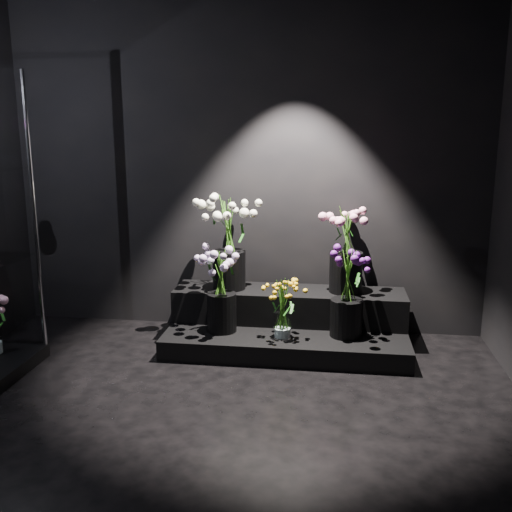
# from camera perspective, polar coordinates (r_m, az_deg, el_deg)

# --- Properties ---
(floor) EXTENTS (4.00, 4.00, 0.00)m
(floor) POSITION_cam_1_polar(r_m,az_deg,el_deg) (3.33, -6.45, -18.47)
(floor) COLOR black
(floor) RESTS_ON ground
(wall_back) EXTENTS (4.00, 0.00, 4.00)m
(wall_back) POSITION_cam_1_polar(r_m,az_deg,el_deg) (4.82, -1.02, 8.91)
(wall_back) COLOR black
(wall_back) RESTS_ON floor
(display_riser) EXTENTS (1.89, 0.84, 0.42)m
(display_riser) POSITION_cam_1_polar(r_m,az_deg,el_deg) (4.66, 3.19, -6.69)
(display_riser) COLOR black
(display_riser) RESTS_ON floor
(bouquet_orange_bells) EXTENTS (0.29, 0.29, 0.46)m
(bouquet_orange_bells) POSITION_cam_1_polar(r_m,az_deg,el_deg) (4.32, 2.68, -5.17)
(bouquet_orange_bells) COLOR white
(bouquet_orange_bells) RESTS_ON display_riser
(bouquet_lilac) EXTENTS (0.46, 0.46, 0.64)m
(bouquet_lilac) POSITION_cam_1_polar(r_m,az_deg,el_deg) (4.42, -3.47, -2.93)
(bouquet_lilac) COLOR black
(bouquet_lilac) RESTS_ON display_riser
(bouquet_purple) EXTENTS (0.35, 0.35, 0.68)m
(bouquet_purple) POSITION_cam_1_polar(r_m,az_deg,el_deg) (4.36, 9.12, -3.39)
(bouquet_purple) COLOR black
(bouquet_purple) RESTS_ON display_riser
(bouquet_cream_roses) EXTENTS (0.48, 0.48, 0.77)m
(bouquet_cream_roses) POSITION_cam_1_polar(r_m,az_deg,el_deg) (4.63, -2.74, 2.05)
(bouquet_cream_roses) COLOR black
(bouquet_cream_roses) RESTS_ON display_riser
(bouquet_pink_roses) EXTENTS (0.50, 0.50, 0.70)m
(bouquet_pink_roses) POSITION_cam_1_polar(r_m,az_deg,el_deg) (4.59, 9.07, 1.26)
(bouquet_pink_roses) COLOR black
(bouquet_pink_roses) RESTS_ON display_riser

